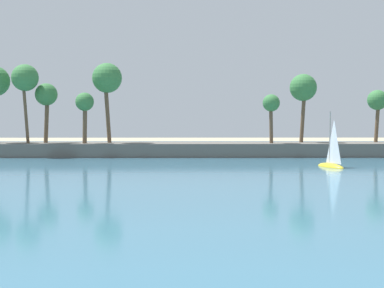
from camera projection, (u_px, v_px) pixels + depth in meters
The scene contains 3 objects.
sea at pixel (172, 165), 62.73m from camera, with size 220.00×103.98×0.06m, color #386B84.
palm_headland at pixel (161, 134), 74.55m from camera, with size 105.54×6.04×12.16m.
sailboat_near_shore at pixel (331, 162), 59.40m from camera, with size 2.65×4.47×6.22m.
Camera 1 is at (1.63, -1.12, 5.69)m, focal length 53.58 mm.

